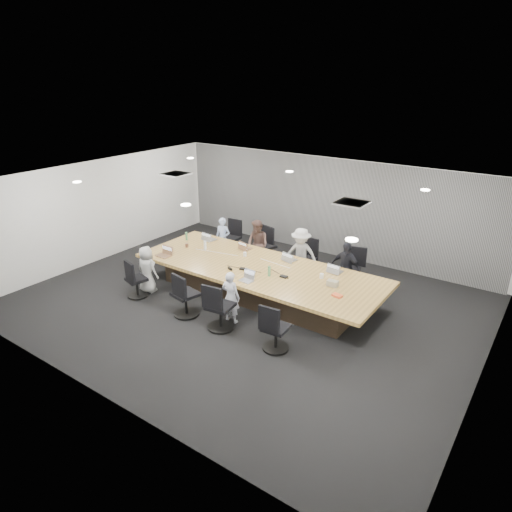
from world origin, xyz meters
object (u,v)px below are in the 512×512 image
Objects in this scene: chair_7 at (276,331)px; person_6 at (231,297)px; bottle_green_right at (269,271)px; chair_0 at (231,241)px; chair_5 at (186,297)px; laptop_1 at (245,248)px; laptop_3 at (335,271)px; bottle_clear at (205,245)px; laptop_2 at (289,259)px; laptop_4 at (163,256)px; bottle_green_left at (186,236)px; person_4 at (147,269)px; chair_2 at (307,262)px; person_3 at (345,267)px; laptop_6 at (246,281)px; chair_3 at (351,272)px; person_2 at (301,255)px; snack_packet at (337,295)px; laptop_0 at (210,239)px; chair_4 at (137,282)px; person_1 at (257,245)px; stapler at (230,269)px; conference_table at (258,280)px; chair_6 at (220,310)px; chair_1 at (265,249)px; mug_brown at (187,245)px; canvas_bag at (333,283)px.

person_6 reaches higher than chair_7.
chair_0 is at bearing 143.23° from bottle_green_right.
chair_5 is 2.53m from laptop_1.
chair_7 is 2.52m from laptop_3.
laptop_2 is at bearing 16.93° from bottle_clear.
bottle_green_left reaches higher than laptop_4.
chair_2 is at bearing -135.12° from person_4.
person_3 is (2.56, 0.55, -0.11)m from laptop_1.
laptop_6 is (0.00, 0.55, 0.17)m from person_6.
bottle_green_right is at bearing 43.88° from chair_3.
chair_0 is 2.47× the size of laptop_2.
person_2 reaches higher than laptop_6.
person_3 reaches higher than snack_packet.
person_2 is at bearing -162.39° from laptop_0.
bottle_green_left is at bearing 114.04° from chair_4.
bottle_green_left reaches higher than chair_5.
chair_2 is 0.93× the size of chair_7.
chair_7 is 3.98m from person_1.
conference_table is at bearing 68.74° from stapler.
laptop_1 is at bearing 51.01° from laptop_4.
person_2 reaches higher than laptop_3.
chair_4 is 2.18m from bottle_green_left.
laptop_4 is (-3.92, -2.15, 0.11)m from person_3.
person_1 is at bearing -8.11° from laptop_3.
chair_6 is 3.73× the size of bottle_green_right.
chair_3 is at bearing -131.98° from laptop_2.
laptop_4 is at bearing 162.34° from chair_7.
person_6 is at bearing -31.29° from bottle_green_left.
laptop_6 is 2.21m from bottle_clear.
chair_1 is 0.64× the size of person_1.
conference_table is 1.86m from chair_5.
chair_1 is 2.49m from bottle_green_right.
bottle_green_right is (1.45, -1.63, 0.18)m from person_1.
bottle_clear is 3.98m from snack_packet.
bottle_clear is 1.48m from stapler.
person_4 is at bearing 78.03° from chair_1.
laptop_4 is 1.59× the size of bottle_green_left.
person_4 reaches higher than conference_table.
chair_5 is at bearing 105.73° from chair_1.
laptop_6 is at bearing -74.32° from conference_table.
bottle_green_left is at bearing 177.59° from stapler.
stapler is (1.83, -0.51, -0.02)m from mug_brown.
person_4 is (-1.36, -2.15, -0.17)m from laptop_1.
chair_5 is 4.29× the size of snack_packet.
canvas_bag is (4.21, 1.41, 0.22)m from person_4.
person_6 is at bearing 98.09° from laptop_2.
chair_2 is 4.34m from chair_4.
chair_3 is 1.01× the size of chair_7.
canvas_bag is at bearing 37.96° from chair_4.
laptop_0 is at bearing 150.99° from laptop_6.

